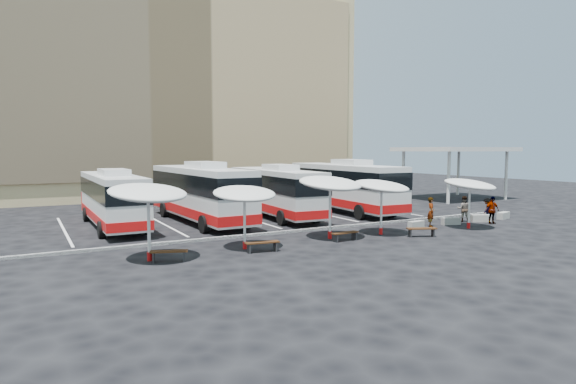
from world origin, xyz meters
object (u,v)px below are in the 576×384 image
sunshade_0 (148,193)px  conc_bench_2 (481,218)px  sunshade_4 (470,185)px  conc_bench_0 (416,225)px  passenger_2 (492,210)px  passenger_3 (487,209)px  bus_0 (112,197)px  wood_bench_3 (422,230)px  bus_3 (343,185)px  conc_bench_3 (503,216)px  passenger_1 (464,209)px  sunshade_2 (330,184)px  wood_bench_0 (169,253)px  sunshade_3 (382,186)px  conc_bench_1 (451,221)px  sunshade_1 (244,194)px  bus_2 (274,190)px  wood_bench_1 (262,244)px  wood_bench_2 (345,234)px  passenger_0 (431,212)px

sunshade_0 → conc_bench_2: (22.70, 0.87, -2.79)m
sunshade_4 → conc_bench_0: bearing=149.7°
passenger_2 → passenger_3: bearing=65.0°
bus_0 → conc_bench_0: bearing=-30.4°
wood_bench_3 → bus_3: bearing=76.9°
conc_bench_3 → passenger_1: passenger_1 is taller
conc_bench_3 → sunshade_4: bearing=-163.1°
sunshade_2 → conc_bench_2: 12.96m
sunshade_0 → wood_bench_0: bearing=-39.6°
sunshade_3 → conc_bench_1: 7.01m
bus_0 → passenger_1: bearing=-23.5°
sunshade_3 → bus_0: bearing=141.8°
sunshade_1 → sunshade_4: (14.93, -1.02, -0.00)m
passenger_1 → passenger_3: (1.78, -0.44, -0.10)m
passenger_1 → passenger_2: bearing=161.6°
bus_0 → conc_bench_0: (16.72, -9.78, -1.70)m
sunshade_0 → passenger_3: (23.46, 1.01, -2.24)m
bus_2 → sunshade_0: 15.20m
bus_2 → passenger_1: bearing=-36.2°
conc_bench_3 → passenger_1: size_ratio=0.72×
bus_0 → passenger_2: (22.41, -10.92, -1.00)m
bus_3 → sunshade_1: bus_3 is taller
bus_3 → conc_bench_0: bus_3 is taller
sunshade_4 → passenger_2: size_ratio=2.17×
conc_bench_2 → sunshade_2: bearing=-178.9°
wood_bench_1 → passenger_3: (18.26, 1.78, 0.40)m
sunshade_3 → wood_bench_2: size_ratio=2.51×
passenger_2 → wood_bench_0: bearing=-165.3°
conc_bench_1 → passenger_2: passenger_2 is taller
sunshade_3 → wood_bench_1: size_ratio=2.37×
sunshade_3 → sunshade_2: bearing=174.5°
sunshade_2 → wood_bench_0: size_ratio=2.35×
wood_bench_1 → conc_bench_0: wood_bench_1 is taller
passenger_2 → sunshade_0: bearing=-166.8°
passenger_2 → wood_bench_3: bearing=-156.8°
sunshade_2 → passenger_0: sunshade_2 is taller
conc_bench_2 → sunshade_1: bearing=-178.3°
sunshade_0 → sunshade_3: sunshade_0 is taller
bus_0 → wood_bench_1: bus_0 is taller
wood_bench_1 → sunshade_4: bearing=0.4°
passenger_0 → conc_bench_3: bearing=-48.5°
bus_0 → sunshade_1: (4.64, -10.42, 0.85)m
bus_0 → conc_bench_3: (25.14, -9.75, -1.68)m
conc_bench_2 → conc_bench_3: 2.57m
bus_2 → bus_3: bearing=2.9°
sunshade_0 → sunshade_1: (4.77, 0.35, -0.27)m
conc_bench_3 → passenger_0: 7.23m
sunshade_0 → bus_0: bearing=89.3°
bus_2 → sunshade_1: size_ratio=3.63×
conc_bench_3 → passenger_1: (-3.59, 0.42, 0.65)m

